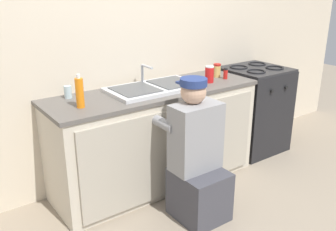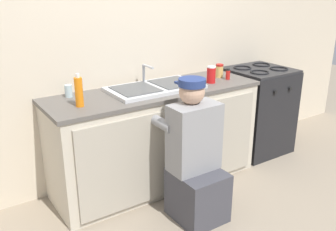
# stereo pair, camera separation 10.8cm
# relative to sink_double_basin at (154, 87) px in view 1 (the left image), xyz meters

# --- Properties ---
(ground_plane) EXTENTS (12.00, 12.00, 0.00)m
(ground_plane) POSITION_rel_sink_double_basin_xyz_m (0.00, -0.30, -0.91)
(ground_plane) COLOR gray
(back_wall) EXTENTS (6.00, 0.10, 2.50)m
(back_wall) POSITION_rel_sink_double_basin_xyz_m (0.00, 0.35, 0.34)
(back_wall) COLOR beige
(back_wall) RESTS_ON ground_plane
(counter_cabinet) EXTENTS (1.87, 0.62, 0.85)m
(counter_cabinet) POSITION_rel_sink_double_basin_xyz_m (0.00, -0.01, -0.48)
(counter_cabinet) COLOR beige
(counter_cabinet) RESTS_ON ground_plane
(countertop) EXTENTS (1.91, 0.62, 0.03)m
(countertop) POSITION_rel_sink_double_basin_xyz_m (0.00, -0.00, -0.04)
(countertop) COLOR #5B5651
(countertop) RESTS_ON counter_cabinet
(sink_double_basin) EXTENTS (0.80, 0.44, 0.19)m
(sink_double_basin) POSITION_rel_sink_double_basin_xyz_m (0.00, 0.00, 0.00)
(sink_double_basin) COLOR silver
(sink_double_basin) RESTS_ON countertop
(stove_range) EXTENTS (0.62, 0.62, 0.92)m
(stove_range) POSITION_rel_sink_double_basin_xyz_m (1.28, -0.00, -0.45)
(stove_range) COLOR black
(stove_range) RESTS_ON ground_plane
(plumber_person) EXTENTS (0.42, 0.61, 1.10)m
(plumber_person) POSITION_rel_sink_double_basin_xyz_m (-0.03, -0.62, -0.44)
(plumber_person) COLOR #3F3F47
(plumber_person) RESTS_ON ground_plane
(spice_bottle_red) EXTENTS (0.04, 0.04, 0.10)m
(spice_bottle_red) POSITION_rel_sink_double_basin_xyz_m (0.75, -0.09, 0.03)
(spice_bottle_red) COLOR red
(spice_bottle_red) RESTS_ON countertop
(soap_bottle_orange) EXTENTS (0.06, 0.06, 0.25)m
(soap_bottle_orange) POSITION_rel_sink_double_basin_xyz_m (-0.70, -0.08, 0.09)
(soap_bottle_orange) COLOR orange
(soap_bottle_orange) RESTS_ON countertop
(condiment_jar) EXTENTS (0.07, 0.07, 0.13)m
(condiment_jar) POSITION_rel_sink_double_basin_xyz_m (0.74, 0.02, 0.05)
(condiment_jar) COLOR #DBB760
(condiment_jar) RESTS_ON countertop
(water_glass) EXTENTS (0.06, 0.06, 0.10)m
(water_glass) POSITION_rel_sink_double_basin_xyz_m (-0.69, 0.19, 0.03)
(water_glass) COLOR #ADC6CC
(water_glass) RESTS_ON countertop
(soda_cup_red) EXTENTS (0.08, 0.08, 0.15)m
(soda_cup_red) POSITION_rel_sink_double_basin_xyz_m (0.54, -0.09, 0.06)
(soda_cup_red) COLOR red
(soda_cup_red) RESTS_ON countertop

